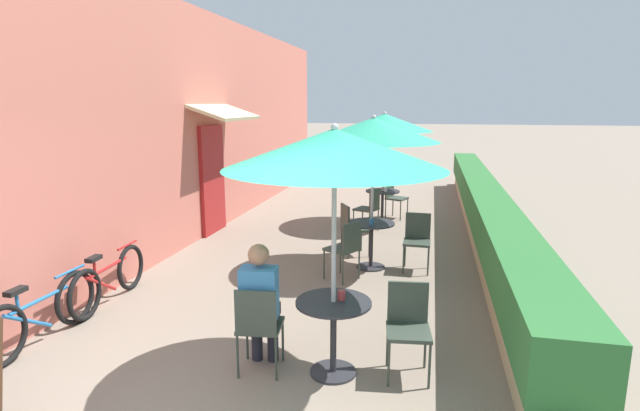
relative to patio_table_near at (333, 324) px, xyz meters
The scene contains 21 objects.
cafe_facade_wall 6.50m from the patio_table_near, 123.45° to the left, with size 0.98×14.21×4.20m.
planter_hedge 5.60m from the patio_table_near, 71.05° to the left, with size 0.60×13.21×1.01m.
patio_table_near is the anchor object (origin of this frame).
patio_umbrella_near 1.62m from the patio_table_near, 75.96° to the left, with size 1.97×1.97×2.35m.
cafe_chair_near_left 0.70m from the patio_table_near, 166.84° to the right, with size 0.44×0.44×0.87m.
seated_patron_near_left 0.72m from the patio_table_near, behind, with size 0.37×0.44×1.25m.
cafe_chair_near_right 0.70m from the patio_table_near, 13.16° to the left, with size 0.44×0.44×0.87m.
coffee_cup_near 0.28m from the patio_table_near, 41.97° to the left, with size 0.07×0.07×0.09m.
patio_table_mid 3.17m from the patio_table_near, 90.43° to the left, with size 0.71×0.71×0.72m.
patio_umbrella_mid 3.56m from the patio_table_near, 90.43° to the left, with size 1.97×1.97×2.35m.
cafe_chair_mid_left 3.76m from the patio_table_near, 96.54° to the left, with size 0.54×0.54×0.87m.
cafe_chair_mid_right 2.55m from the patio_table_near, 97.06° to the left, with size 0.55×0.55×0.87m.
cafe_chair_mid_back 3.30m from the patio_table_near, 78.29° to the left, with size 0.41×0.41×0.87m.
coffee_cup_mid 3.03m from the patio_table_near, 90.20° to the left, with size 0.07×0.07×0.09m.
patio_table_far 6.03m from the patio_table_near, 91.26° to the left, with size 0.71×0.71×0.72m.
patio_umbrella_far 6.25m from the patio_table_near, 91.26° to the left, with size 1.97×1.97×2.35m.
cafe_chair_far_left 5.37m from the patio_table_near, 93.42° to the left, with size 0.52×0.52×0.87m.
cafe_chair_far_right 6.70m from the patio_table_near, 89.53° to the left, with size 0.52×0.52×0.87m.
coffee_cup_far 5.94m from the patio_table_near, 90.60° to the left, with size 0.07×0.07×0.09m.
bicycle_leaning 3.14m from the patio_table_near, behind, with size 0.10×1.65×0.71m.
bicycle_second 3.28m from the patio_table_near, 161.54° to the left, with size 0.16×1.64×0.71m.
Camera 1 is at (1.75, -2.53, 2.52)m, focal length 28.00 mm.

